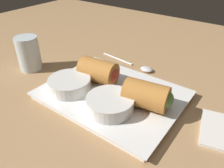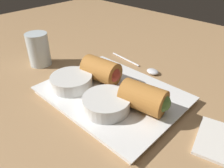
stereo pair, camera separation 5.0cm
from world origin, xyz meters
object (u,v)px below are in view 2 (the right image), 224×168
spoon (147,69)px  drinking_glass (39,49)px  dipping_bowl_far (71,81)px  serving_plate (112,95)px  dipping_bowl_near (106,103)px

spoon → drinking_glass: drinking_glass is taller
dipping_bowl_far → drinking_glass: bearing=-7.9°
serving_plate → drinking_glass: drinking_glass is taller
dipping_bowl_near → drinking_glass: drinking_glass is taller
dipping_bowl_near → drinking_glass: (29.54, -2.81, 1.56)cm
dipping_bowl_near → spoon: dipping_bowl_near is taller
serving_plate → dipping_bowl_far: dipping_bowl_far is taller
serving_plate → spoon: serving_plate is taller
dipping_bowl_far → drinking_glass: size_ratio=1.04×
dipping_bowl_far → spoon: (-6.58, -20.42, -2.50)cm
serving_plate → drinking_glass: (26.35, 2.18, 3.84)cm
drinking_glass → spoon: bearing=-143.9°
dipping_bowl_far → drinking_glass: (17.96, -2.50, 1.56)cm
dipping_bowl_far → spoon: 21.60cm
serving_plate → drinking_glass: size_ratio=3.29×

